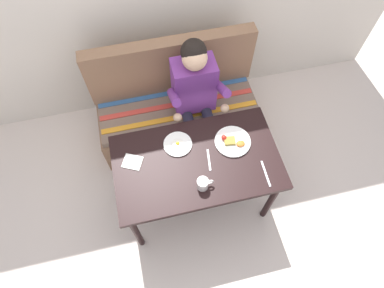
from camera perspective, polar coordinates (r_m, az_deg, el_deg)
ground_plane at (r=3.03m, az=0.66°, el=-9.17°), size 8.00×8.00×0.00m
table at (r=2.44m, az=0.81°, el=-3.83°), size 1.20×0.70×0.73m
couch at (r=3.10m, az=-2.62°, el=6.06°), size 1.44×0.56×1.00m
person at (r=2.68m, az=0.66°, el=8.78°), size 0.45×0.61×1.21m
plate_breakfast at (r=2.45m, az=7.00°, el=0.45°), size 0.27×0.27×0.05m
plate_eggs at (r=2.42m, az=-2.49°, el=-0.01°), size 0.21×0.21×0.04m
coffee_mug at (r=2.24m, az=1.92°, el=-6.88°), size 0.12×0.08×0.09m
napkin at (r=2.39m, az=-10.27°, el=-3.09°), size 0.17×0.16×0.01m
fork at (r=2.37m, az=2.95°, el=-2.76°), size 0.04×0.17×0.00m
knife at (r=2.37m, az=12.64°, el=-5.02°), size 0.02×0.20×0.00m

